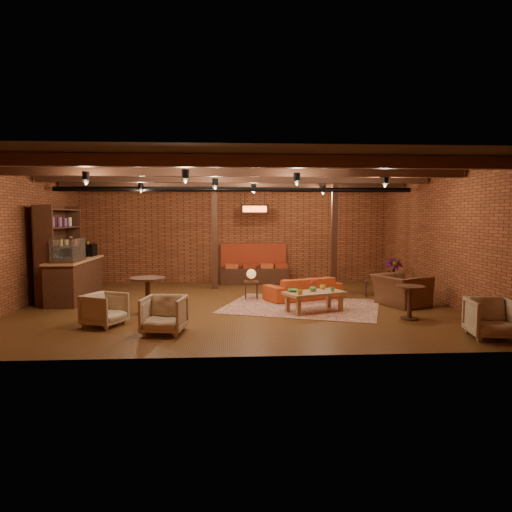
{
  "coord_description": "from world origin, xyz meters",
  "views": [
    {
      "loc": [
        -0.18,
        -10.78,
        2.13
      ],
      "look_at": [
        0.47,
        0.2,
        1.17
      ],
      "focal_mm": 32.0,
      "sensor_mm": 36.0,
      "label": 1
    }
  ],
  "objects": [
    {
      "name": "round_table_right",
      "position": [
        3.54,
        -1.68,
        0.47
      ],
      "size": [
        0.6,
        0.6,
        0.7
      ],
      "color": "black",
      "rests_on": "floor"
    },
    {
      "name": "ceiling_spotlights",
      "position": [
        0.0,
        0.0,
        2.86
      ],
      "size": [
        6.4,
        4.4,
        0.28
      ],
      "primitive_type": null,
      "color": "black",
      "rests_on": "ceiling"
    },
    {
      "name": "post_left",
      "position": [
        -0.6,
        2.6,
        1.6
      ],
      "size": [
        0.16,
        0.16,
        3.2
      ],
      "primitive_type": "cube",
      "color": "black",
      "rests_on": "ground"
    },
    {
      "name": "ceiling_beams",
      "position": [
        0.0,
        0.0,
        3.08
      ],
      "size": [
        9.8,
        6.4,
        0.22
      ],
      "primitive_type": null,
      "color": "black",
      "rests_on": "ceiling"
    },
    {
      "name": "armchair_a",
      "position": [
        -2.62,
        -1.87,
        0.35
      ],
      "size": [
        0.87,
        0.89,
        0.71
      ],
      "primitive_type": "imported",
      "rotation": [
        0.0,
        0.0,
        1.14
      ],
      "color": "beige",
      "rests_on": "floor"
    },
    {
      "name": "shelving_hutch",
      "position": [
        -4.5,
        1.1,
        1.2
      ],
      "size": [
        0.52,
        2.0,
        2.4
      ],
      "primitive_type": null,
      "color": "black",
      "rests_on": "ground"
    },
    {
      "name": "side_table_book",
      "position": [
        3.61,
        1.01,
        0.41
      ],
      "size": [
        0.48,
        0.48,
        0.46
      ],
      "rotation": [
        0.0,
        0.0,
        -0.23
      ],
      "color": "black",
      "rests_on": "floor"
    },
    {
      "name": "rug",
      "position": [
        1.52,
        -0.22,
        0.01
      ],
      "size": [
        4.2,
        3.7,
        0.01
      ],
      "primitive_type": "cube",
      "rotation": [
        0.0,
        0.0,
        -0.34
      ],
      "color": "maroon",
      "rests_on": "floor"
    },
    {
      "name": "armchair_far",
      "position": [
        4.4,
        -3.18,
        0.38
      ],
      "size": [
        0.85,
        0.81,
        0.76
      ],
      "primitive_type": "imported",
      "rotation": [
        0.0,
        0.0,
        -0.17
      ],
      "color": "beige",
      "rests_on": "floor"
    },
    {
      "name": "armchair_b",
      "position": [
        -1.37,
        -2.51,
        0.38
      ],
      "size": [
        0.83,
        0.79,
        0.75
      ],
      "primitive_type": "imported",
      "rotation": [
        0.0,
        0.0,
        -0.16
      ],
      "color": "beige",
      "rests_on": "floor"
    },
    {
      "name": "round_table_left",
      "position": [
        -1.95,
        -0.87,
        0.55
      ],
      "size": [
        0.78,
        0.78,
        0.81
      ],
      "color": "black",
      "rests_on": "floor"
    },
    {
      "name": "post_right",
      "position": [
        2.8,
        2.0,
        1.6
      ],
      "size": [
        0.16,
        0.16,
        3.2
      ],
      "primitive_type": "cube",
      "color": "black",
      "rests_on": "ground"
    },
    {
      "name": "ceiling_pipe",
      "position": [
        0.0,
        1.6,
        2.85
      ],
      "size": [
        9.6,
        0.12,
        0.12
      ],
      "primitive_type": "cylinder",
      "rotation": [
        0.0,
        1.57,
        0.0
      ],
      "color": "black",
      "rests_on": "ceiling"
    },
    {
      "name": "service_counter",
      "position": [
        -4.1,
        1.0,
        0.8
      ],
      "size": [
        0.8,
        2.5,
        1.6
      ],
      "primitive_type": null,
      "color": "black",
      "rests_on": "ground"
    },
    {
      "name": "plant_counter",
      "position": [
        -4.0,
        1.2,
        1.22
      ],
      "size": [
        0.35,
        0.39,
        0.3
      ],
      "primitive_type": "imported",
      "color": "#337F33",
      "rests_on": "service_counter"
    },
    {
      "name": "plant_tall",
      "position": [
        4.4,
        1.65,
        1.43
      ],
      "size": [
        1.7,
        1.7,
        2.86
      ],
      "primitive_type": "imported",
      "rotation": [
        0.0,
        0.0,
        0.07
      ],
      "color": "#4C7F4C",
      "rests_on": "floor"
    },
    {
      "name": "service_sign",
      "position": [
        0.6,
        3.1,
        2.35
      ],
      "size": [
        0.86,
        0.06,
        0.3
      ],
      "primitive_type": "cube",
      "color": "#E84817",
      "rests_on": "ceiling"
    },
    {
      "name": "sofa",
      "position": [
        1.71,
        0.73,
        0.29
      ],
      "size": [
        2.11,
        1.47,
        0.57
      ],
      "primitive_type": "imported",
      "rotation": [
        0.0,
        0.0,
        3.54
      ],
      "color": "#B43D19",
      "rests_on": "floor"
    },
    {
      "name": "banquette",
      "position": [
        0.6,
        3.55,
        0.5
      ],
      "size": [
        2.1,
        0.7,
        1.0
      ],
      "primitive_type": null,
      "color": "maroon",
      "rests_on": "ground"
    },
    {
      "name": "wall_right",
      "position": [
        5.0,
        0.0,
        1.6
      ],
      "size": [
        0.02,
        8.0,
        3.2
      ],
      "primitive_type": "cube",
      "color": "brown",
      "rests_on": "ground"
    },
    {
      "name": "wall_front",
      "position": [
        0.0,
        -4.0,
        1.6
      ],
      "size": [
        10.0,
        0.02,
        3.2
      ],
      "primitive_type": "cube",
      "color": "brown",
      "rests_on": "ground"
    },
    {
      "name": "coffee_table",
      "position": [
        1.69,
        -0.83,
        0.4
      ],
      "size": [
        1.48,
        1.12,
        0.71
      ],
      "rotation": [
        0.0,
        0.0,
        0.4
      ],
      "color": "olive",
      "rests_on": "floor"
    },
    {
      "name": "wall_left",
      "position": [
        -5.0,
        0.0,
        1.6
      ],
      "size": [
        0.02,
        8.0,
        3.2
      ],
      "primitive_type": "cube",
      "color": "brown",
      "rests_on": "ground"
    },
    {
      "name": "armchair_right",
      "position": [
        3.91,
        -0.24,
        0.49
      ],
      "size": [
        1.11,
        1.33,
        0.99
      ],
      "primitive_type": "imported",
      "rotation": [
        0.0,
        0.0,
        1.96
      ],
      "color": "brown",
      "rests_on": "floor"
    },
    {
      "name": "wall_back",
      "position": [
        0.0,
        4.0,
        1.6
      ],
      "size": [
        10.0,
        0.02,
        3.2
      ],
      "primitive_type": "cube",
      "color": "brown",
      "rests_on": "ground"
    },
    {
      "name": "side_table_lamp",
      "position": [
        0.39,
        0.87,
        0.59
      ],
      "size": [
        0.38,
        0.38,
        0.77
      ],
      "rotation": [
        0.0,
        0.0,
        -0.02
      ],
      "color": "black",
      "rests_on": "floor"
    },
    {
      "name": "ceiling",
      "position": [
        0.0,
        0.0,
        3.2
      ],
      "size": [
        10.0,
        8.0,
        0.02
      ],
      "primitive_type": "cube",
      "color": "black",
      "rests_on": "wall_back"
    },
    {
      "name": "floor",
      "position": [
        0.0,
        0.0,
        0.0
      ],
      "size": [
        10.0,
        10.0,
        0.0
      ],
      "primitive_type": "plane",
      "color": "#3D240F",
      "rests_on": "ground"
    }
  ]
}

